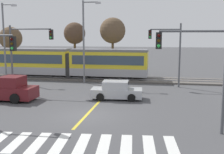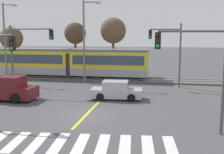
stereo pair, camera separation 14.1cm
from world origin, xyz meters
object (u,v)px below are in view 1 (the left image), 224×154
at_px(street_lamp_west, 5,38).
at_px(bare_tree_west, 75,34).
at_px(street_lamp_centre, 85,37).
at_px(bare_tree_east, 113,31).
at_px(light_rail_tram, 71,62).
at_px(sedan_crossing, 116,91).
at_px(bare_tree_far_west, 11,38).
at_px(traffic_light_mid_left, 25,47).
at_px(pickup_truck, 5,90).
at_px(traffic_light_far_right, 170,46).
at_px(traffic_light_near_right, 201,61).

distance_m(street_lamp_west, bare_tree_west, 8.84).
height_order(street_lamp_centre, bare_tree_east, street_lamp_centre).
height_order(light_rail_tram, sedan_crossing, light_rail_tram).
bearing_deg(bare_tree_far_west, traffic_light_mid_left, -55.53).
bearing_deg(pickup_truck, bare_tree_west, 85.63).
xyz_separation_m(sedan_crossing, traffic_light_far_right, (4.38, 6.29, 3.43)).
xyz_separation_m(bare_tree_far_west, bare_tree_east, (14.73, -0.31, 1.03)).
relative_size(sedan_crossing, bare_tree_west, 0.63).
distance_m(light_rail_tram, bare_tree_far_west, 11.58).
xyz_separation_m(traffic_light_far_right, bare_tree_west, (-12.17, 7.07, 1.27)).
bearing_deg(traffic_light_far_right, pickup_truck, -148.36).
distance_m(traffic_light_far_right, bare_tree_far_west, 23.31).
distance_m(sedan_crossing, bare_tree_east, 15.10).
xyz_separation_m(sedan_crossing, street_lamp_west, (-14.13, 7.20, 4.25)).
bearing_deg(street_lamp_west, bare_tree_east, 30.78).
distance_m(traffic_light_far_right, street_lamp_centre, 9.06).
bearing_deg(pickup_truck, light_rail_tram, 81.40).
height_order(light_rail_tram, bare_tree_far_west, bare_tree_far_west).
relative_size(pickup_truck, street_lamp_centre, 0.61).
bearing_deg(traffic_light_far_right, bare_tree_east, 133.07).
bearing_deg(traffic_light_mid_left, light_rail_tram, 78.99).
xyz_separation_m(sedan_crossing, bare_tree_far_west, (-17.52, 14.26, 4.04)).
xyz_separation_m(pickup_truck, street_lamp_west, (-5.16, 9.13, 4.11)).
bearing_deg(street_lamp_centre, bare_tree_east, 75.20).
height_order(street_lamp_west, street_lamp_centre, street_lamp_centre).
relative_size(street_lamp_centre, bare_tree_far_west, 1.40).
height_order(traffic_light_mid_left, traffic_light_far_right, traffic_light_far_right).
bearing_deg(traffic_light_far_right, light_rail_tram, 163.43).
distance_m(traffic_light_mid_left, traffic_light_far_right, 14.00).
height_order(light_rail_tram, street_lamp_centre, street_lamp_centre).
relative_size(pickup_truck, bare_tree_east, 0.72).
distance_m(pickup_truck, traffic_light_mid_left, 4.80).
xyz_separation_m(traffic_light_far_right, bare_tree_east, (-7.16, 7.67, 1.64)).
height_order(traffic_light_near_right, traffic_light_far_right, traffic_light_far_right).
xyz_separation_m(street_lamp_centre, bare_tree_east, (1.82, 6.88, 0.75)).
distance_m(traffic_light_far_right, bare_tree_west, 14.13).
height_order(pickup_truck, traffic_light_far_right, traffic_light_far_right).
xyz_separation_m(pickup_truck, bare_tree_east, (6.18, 15.89, 4.93)).
distance_m(traffic_light_near_right, bare_tree_far_west, 31.60).
bearing_deg(street_lamp_centre, bare_tree_west, 116.91).
bearing_deg(street_lamp_west, street_lamp_centre, -0.77).
bearing_deg(bare_tree_east, bare_tree_west, -173.20).
relative_size(light_rail_tram, pickup_truck, 3.41).
distance_m(pickup_truck, bare_tree_west, 16.00).
distance_m(light_rail_tram, sedan_crossing, 12.18).
height_order(traffic_light_mid_left, street_lamp_west, street_lamp_west).
bearing_deg(light_rail_tram, bare_tree_east, 43.74).
xyz_separation_m(light_rail_tram, pickup_truck, (-1.76, -11.66, -1.21)).
height_order(sedan_crossing, bare_tree_east, bare_tree_east).
distance_m(sedan_crossing, bare_tree_west, 16.16).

